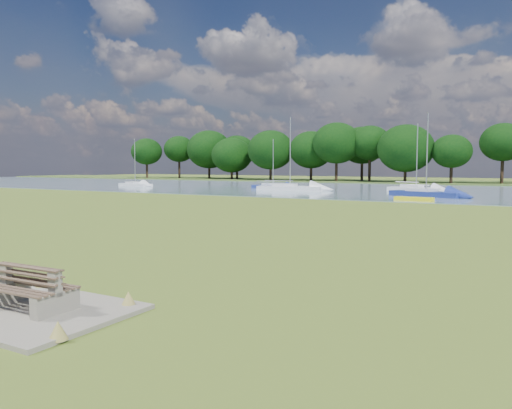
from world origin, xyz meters
The scene contains 12 objects.
ground centered at (0.00, 0.00, 0.00)m, with size 220.00×220.00×0.00m, color olive.
river centered at (0.00, 42.00, 0.00)m, with size 220.00×40.00×0.10m, color slate.
far_bank centered at (0.00, 72.00, 0.00)m, with size 220.00×20.00×0.40m, color #4C6626.
concrete_pad centered at (0.00, -14.00, 0.05)m, with size 4.20×3.20×0.10m, color gray.
bench_pair centered at (0.00, -14.00, 0.51)m, with size 1.92×1.17×1.01m.
kayak centered at (-0.02, 24.00, 0.22)m, with size 3.37×0.79×0.34m, color yellow.
tree_line centered at (1.21, 68.00, 6.44)m, with size 145.42×8.90×10.77m.
sailboat_0 centered at (-41.88, 33.77, 0.44)m, with size 6.44×3.09×6.94m.
sailboat_3 centered at (-3.11, 39.32, 0.51)m, with size 6.94×3.70×7.93m.
sailboat_4 centered at (-17.21, 34.49, 0.54)m, with size 8.30×3.78×8.96m.
sailboat_5 centered at (-0.35, 30.69, 0.51)m, with size 7.55×4.31×8.26m.
sailboat_6 centered at (-21.70, 38.62, 0.44)m, with size 5.88×2.75×6.56m.
Camera 1 is at (9.48, -20.80, 3.22)m, focal length 35.00 mm.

